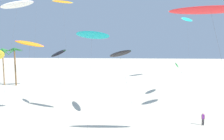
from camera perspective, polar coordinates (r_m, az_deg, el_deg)
The scene contains 12 objects.
palm_tree_0 at distance 64.29m, azimuth -25.70°, elevation 3.66°, with size 4.03×3.70×9.47m.
palm_tree_1 at distance 62.36m, azimuth -23.22°, elevation 3.66°, with size 4.84×4.46×9.63m.
flying_kite_0 at distance 39.13m, azimuth -22.64°, elevation 14.96°, with size 4.70×8.45×17.92m.
flying_kite_1 at distance 25.20m, azimuth 23.52°, elevation 13.69°, with size 8.42×5.64×14.70m.
flying_kite_2 at distance 36.40m, azimuth -19.98°, elevation 6.25°, with size 4.49×4.15×11.54m.
flying_kite_3 at distance 39.42m, azimuth -13.33°, elevation 4.10°, with size 4.02×4.18×10.15m.
flying_kite_4 at distance 53.40m, azimuth -12.33°, elevation 16.39°, with size 5.99×10.46×20.37m.
flying_kite_5 at distance 34.74m, azimuth 1.89°, elevation 4.09°, with size 4.59×6.81×10.20m.
flying_kite_8 at distance 72.85m, azimuth 18.31°, elevation 11.97°, with size 5.55×13.11×18.49m.
flying_kite_9 at distance 49.59m, azimuth 15.97°, elevation 1.17°, with size 3.99×11.71×7.26m.
flying_kite_10 at distance 34.34m, azimuth -5.02°, elevation 8.76°, with size 5.87×9.13×12.87m.
person_foreground_walker at distance 32.97m, azimuth 21.92°, elevation -11.19°, with size 0.48×0.29×1.71m.
Camera 1 is at (2.81, -7.32, 10.90)m, focal length 36.40 mm.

